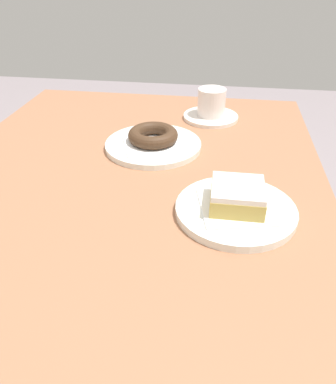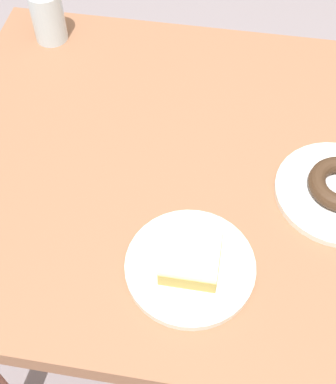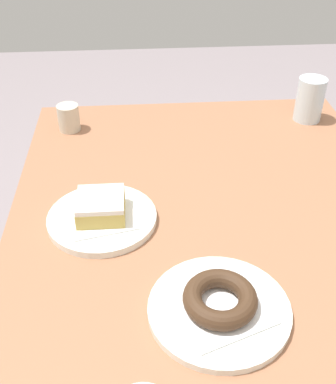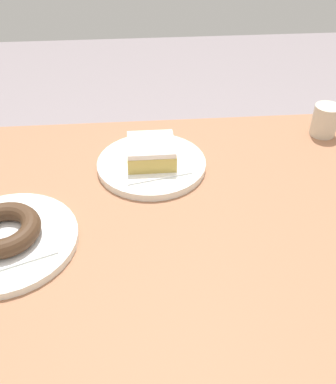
# 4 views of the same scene
# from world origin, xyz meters

# --- Properties ---
(table) EXTENTS (1.05, 0.75, 0.72)m
(table) POSITION_xyz_m (0.00, 0.00, 0.64)
(table) COLOR #9F6849
(table) RESTS_ON ground_plane
(plate_glazed_square) EXTENTS (0.20, 0.20, 0.01)m
(plate_glazed_square) POSITION_xyz_m (0.05, 0.20, 0.72)
(plate_glazed_square) COLOR white
(plate_glazed_square) RESTS_ON table
(napkin_glazed_square) EXTENTS (0.14, 0.14, 0.00)m
(napkin_glazed_square) POSITION_xyz_m (0.05, 0.20, 0.73)
(napkin_glazed_square) COLOR white
(napkin_glazed_square) RESTS_ON plate_glazed_square
(donut_glazed_square) EXTENTS (0.08, 0.08, 0.04)m
(donut_glazed_square) POSITION_xyz_m (0.05, 0.20, 0.75)
(donut_glazed_square) COLOR tan
(donut_glazed_square) RESTS_ON napkin_glazed_square
(plate_chocolate_ring) EXTENTS (0.21, 0.21, 0.01)m
(plate_chocolate_ring) POSITION_xyz_m (-0.17, 0.03, 0.72)
(plate_chocolate_ring) COLOR white
(plate_chocolate_ring) RESTS_ON table
(napkin_chocolate_ring) EXTENTS (0.16, 0.16, 0.00)m
(napkin_chocolate_ring) POSITION_xyz_m (-0.17, 0.03, 0.73)
(napkin_chocolate_ring) COLOR white
(napkin_chocolate_ring) RESTS_ON plate_chocolate_ring
(donut_chocolate_ring) EXTENTS (0.11, 0.11, 0.03)m
(donut_chocolate_ring) POSITION_xyz_m (-0.17, 0.03, 0.75)
(donut_chocolate_ring) COLOR #442D1C
(donut_chocolate_ring) RESTS_ON napkin_chocolate_ring
(coffee_cup) EXTENTS (0.14, 0.14, 0.08)m
(coffee_cup) POSITION_xyz_m (-0.36, 0.14, 0.75)
(coffee_cup) COLOR white
(coffee_cup) RESTS_ON table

